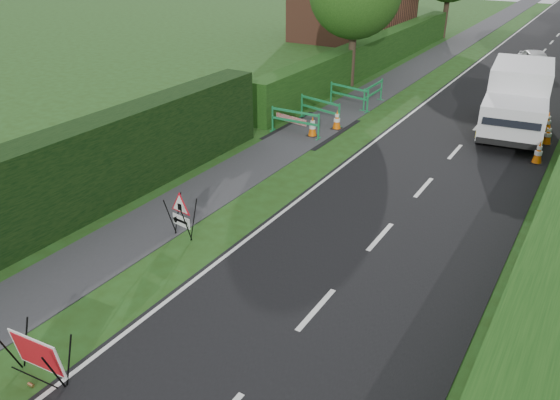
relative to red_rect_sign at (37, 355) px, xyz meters
The scene contains 20 objects.
ground 3.34m from the red_rect_sign, 77.36° to the left, with size 120.00×120.00×0.00m, color #213F12.
road_surface 38.35m from the red_rect_sign, 85.18° to the left, with size 6.00×90.00×0.02m, color black.
footpath 38.29m from the red_rect_sign, 93.41° to the left, with size 2.00×90.00×0.02m, color #2D2D30.
hedge_west_near 5.38m from the red_rect_sign, 143.07° to the left, with size 1.10×18.00×2.50m, color black.
hedge_west_far 25.58m from the red_rect_sign, 99.63° to the left, with size 1.00×24.00×1.80m, color #14380F.
red_rect_sign is the anchor object (origin of this frame).
triangle_sign 5.20m from the red_rect_sign, 102.73° to the left, with size 0.82×0.82×1.08m.
works_van 18.61m from the red_rect_sign, 76.06° to the left, with size 2.79×5.71×2.51m.
traffic_cone_0 16.23m from the red_rect_sign, 68.88° to the left, with size 0.38×0.38×0.79m.
traffic_cone_1 18.24m from the red_rect_sign, 71.26° to the left, with size 0.38×0.38×0.79m.
traffic_cone_2 19.67m from the red_rect_sign, 73.37° to the left, with size 0.38×0.38×0.79m.
traffic_cone_3 13.70m from the red_rect_sign, 98.06° to the left, with size 0.38×0.38×0.79m.
traffic_cone_4 14.86m from the red_rect_sign, 95.75° to the left, with size 0.38×0.38×0.79m.
ped_barrier_0 13.57m from the red_rect_sign, 100.85° to the left, with size 2.07×0.40×1.00m.
ped_barrier_1 15.35m from the red_rect_sign, 99.17° to the left, with size 2.09×0.82×1.00m.
ped_barrier_2 17.78m from the red_rect_sign, 97.45° to the left, with size 2.09×0.78×1.00m.
ped_barrier_3 18.59m from the red_rect_sign, 94.76° to the left, with size 0.36×2.06×1.00m.
redwhite_plank 14.04m from the red_rect_sign, 102.17° to the left, with size 1.50×0.04×0.25m, color red.
litter_can 0.59m from the red_rect_sign, 92.12° to the right, with size 0.07×0.07×0.12m, color #BF7F4C.
hatchback_car 29.21m from the red_rect_sign, 82.93° to the left, with size 1.42×3.53×1.20m, color white.
Camera 1 is at (6.62, -7.20, 7.12)m, focal length 35.00 mm.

